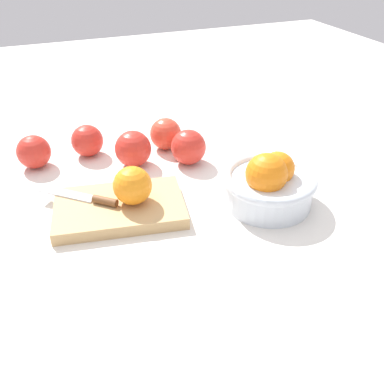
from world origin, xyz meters
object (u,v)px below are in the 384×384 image
(bowl, at_px, (269,183))
(cutting_board, at_px, (120,208))
(apple_front_center, at_px, (131,149))
(apple_front_left_2, at_px, (166,134))
(knife, at_px, (88,198))
(apple_front_left, at_px, (188,147))
(apple_front_right, at_px, (34,152))
(apple_front_right_2, at_px, (87,141))
(orange_on_board, at_px, (132,186))

(bowl, relative_size, cutting_board, 0.76)
(cutting_board, bearing_deg, apple_front_center, -111.60)
(apple_front_left_2, bearing_deg, knife, 41.89)
(knife, xyz_separation_m, apple_front_center, (-0.11, -0.13, 0.01))
(apple_front_center, relative_size, apple_front_left_2, 1.08)
(knife, distance_m, apple_front_left_2, 0.27)
(apple_front_left, relative_size, apple_front_right, 1.07)
(cutting_board, height_order, apple_front_right_2, apple_front_right_2)
(apple_front_left, relative_size, apple_front_left_2, 1.05)
(apple_front_right_2, distance_m, apple_front_left_2, 0.17)
(cutting_board, bearing_deg, bowl, 165.70)
(orange_on_board, relative_size, knife, 0.52)
(apple_front_left, distance_m, apple_front_right, 0.32)
(apple_front_right_2, bearing_deg, apple_front_left_2, 169.68)
(bowl, height_order, orange_on_board, bowl)
(bowl, relative_size, apple_front_left_2, 2.42)
(apple_front_right_2, bearing_deg, apple_front_right, 6.08)
(apple_front_center, distance_m, apple_front_left, 0.12)
(bowl, xyz_separation_m, apple_front_right, (0.38, -0.29, -0.01))
(apple_front_center, bearing_deg, apple_front_right_2, -46.11)
(knife, height_order, apple_front_left, apple_front_left)
(bowl, distance_m, apple_front_center, 0.30)
(cutting_board, distance_m, apple_front_right, 0.26)
(apple_front_left_2, bearing_deg, bowl, 110.66)
(cutting_board, distance_m, apple_front_left, 0.22)
(orange_on_board, distance_m, apple_front_right_2, 0.25)
(cutting_board, xyz_separation_m, apple_front_left, (-0.18, -0.13, 0.03))
(orange_on_board, xyz_separation_m, apple_front_right_2, (0.04, -0.24, -0.02))
(cutting_board, bearing_deg, orange_on_board, 166.37)
(apple_front_center, relative_size, apple_front_left, 1.02)
(knife, height_order, apple_front_center, apple_front_center)
(apple_front_center, bearing_deg, apple_front_left_2, -152.10)
(apple_front_center, xyz_separation_m, apple_front_right, (0.19, -0.07, -0.00))
(cutting_board, relative_size, orange_on_board, 3.35)
(cutting_board, relative_size, apple_front_left, 3.05)
(bowl, distance_m, orange_on_board, 0.24)
(bowl, xyz_separation_m, apple_front_left, (0.08, -0.19, -0.01))
(bowl, bearing_deg, apple_front_left, -67.38)
(knife, distance_m, apple_front_right, 0.21)
(bowl, bearing_deg, orange_on_board, -14.37)
(knife, relative_size, apple_front_right, 1.86)
(cutting_board, relative_size, apple_front_left_2, 3.20)
(orange_on_board, height_order, apple_front_center, orange_on_board)
(apple_front_right, height_order, apple_front_left_2, same)
(bowl, bearing_deg, apple_front_left_2, -69.34)
(apple_front_left, bearing_deg, orange_on_board, 40.87)
(cutting_board, bearing_deg, apple_front_right_2, -86.84)
(apple_front_right_2, bearing_deg, orange_on_board, 98.90)
(apple_front_left, xyz_separation_m, apple_front_right_2, (0.19, -0.11, -0.00))
(knife, distance_m, apple_front_center, 0.17)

